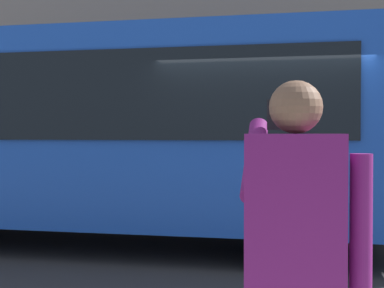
{
  "coord_description": "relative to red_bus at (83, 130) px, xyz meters",
  "views": [
    {
      "loc": [
        -0.44,
        7.09,
        1.63
      ],
      "look_at": [
        1.15,
        -0.65,
        1.47
      ],
      "focal_mm": 49.74,
      "sensor_mm": 36.0,
      "label": 1
    }
  ],
  "objects": [
    {
      "name": "ground_plane",
      "position": [
        -2.73,
        0.3,
        -1.68
      ],
      "size": [
        60.0,
        60.0,
        0.0
      ],
      "primitive_type": "plane",
      "color": "#2B2B2D"
    },
    {
      "name": "red_bus",
      "position": [
        0.0,
        0.0,
        0.0
      ],
      "size": [
        9.05,
        2.54,
        3.08
      ],
      "color": "#1947AD",
      "rests_on": "ground_plane"
    },
    {
      "name": "pedestrian_photographer",
      "position": [
        -3.16,
        5.16,
        -0.54
      ],
      "size": [
        0.53,
        0.52,
        1.7
      ],
      "color": "#2D2D33",
      "rests_on": "sidewalk_curb"
    }
  ]
}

